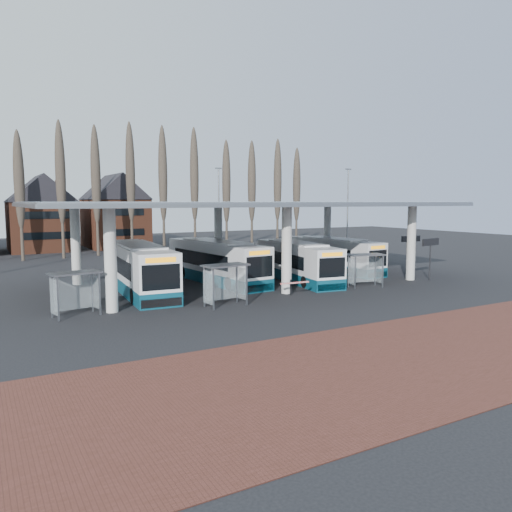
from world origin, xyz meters
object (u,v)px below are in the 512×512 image
bus_2 (296,262)px  shelter_2 (365,263)px  shelter_0 (74,284)px  shelter_1 (224,276)px  bus_3 (333,255)px  bus_0 (138,269)px  bus_1 (216,262)px

bus_2 → shelter_2: bus_2 is taller
bus_2 → shelter_0: (-17.90, -4.49, 0.35)m
shelter_1 → bus_3: bearing=23.7°
bus_0 → shelter_0: 7.68m
shelter_1 → bus_2: bearing=26.5°
bus_0 → bus_2: 12.71m
bus_2 → shelter_1: size_ratio=3.93×
shelter_1 → shelter_2: 12.12m
bus_3 → shelter_2: size_ratio=3.82×
bus_0 → bus_2: (12.66, -1.13, -0.15)m
bus_2 → shelter_0: bus_2 is taller
bus_2 → shelter_2: 5.80m
bus_3 → shelter_2: (-3.36, -7.99, 0.37)m
bus_3 → shelter_1: bearing=-152.7°
bus_1 → bus_2: 6.51m
shelter_1 → bus_0: bearing=107.4°
bus_0 → shelter_2: 16.52m
bus_1 → shelter_2: bus_1 is taller
bus_3 → shelter_2: bus_3 is taller
bus_3 → shelter_1: size_ratio=3.81×
bus_1 → shelter_0: 13.80m
shelter_0 → shelter_1: size_ratio=1.00×
shelter_0 → shelter_2: size_ratio=1.00×
bus_0 → shelter_0: (-5.24, -5.61, 0.20)m
shelter_0 → bus_2: bearing=3.4°
shelter_1 → shelter_0: bearing=162.6°
bus_3 → shelter_2: bearing=-115.6°
bus_3 → shelter_0: 24.96m
bus_2 → bus_3: (5.96, 2.81, -0.03)m
bus_2 → bus_0: bearing=-177.1°
bus_3 → bus_1: bearing=178.7°
bus_1 → shelter_2: 11.54m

